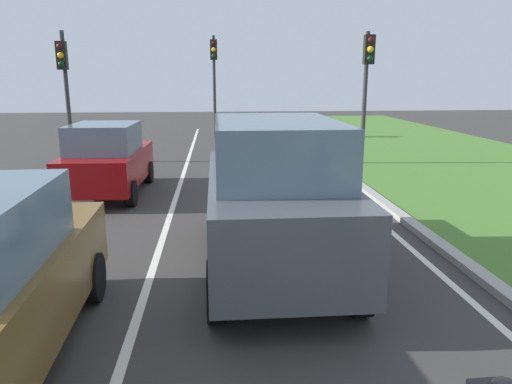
{
  "coord_description": "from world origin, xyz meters",
  "views": [
    {
      "loc": [
        0.3,
        2.55,
        2.86
      ],
      "look_at": [
        0.88,
        9.39,
        1.2
      ],
      "focal_mm": 33.37,
      "sensor_mm": 36.0,
      "label": 1
    }
  ],
  "objects_px": {
    "car_hatchback_far": "(108,160)",
    "traffic_light_near_right": "(367,74)",
    "car_suv_ahead": "(274,195)",
    "traffic_light_far_median": "(214,69)",
    "traffic_light_overhead_left": "(64,76)"
  },
  "relations": [
    {
      "from": "traffic_light_near_right",
      "to": "traffic_light_far_median",
      "type": "xyz_separation_m",
      "value": [
        -4.88,
        7.67,
        0.27
      ]
    },
    {
      "from": "traffic_light_overhead_left",
      "to": "car_hatchback_far",
      "type": "bearing_deg",
      "value": -64.57
    },
    {
      "from": "car_hatchback_far",
      "to": "traffic_light_overhead_left",
      "type": "relative_size",
      "value": 0.86
    },
    {
      "from": "traffic_light_near_right",
      "to": "traffic_light_overhead_left",
      "type": "height_order",
      "value": "traffic_light_overhead_left"
    },
    {
      "from": "car_suv_ahead",
      "to": "car_hatchback_far",
      "type": "distance_m",
      "value": 6.23
    },
    {
      "from": "car_suv_ahead",
      "to": "traffic_light_far_median",
      "type": "height_order",
      "value": "traffic_light_far_median"
    },
    {
      "from": "traffic_light_near_right",
      "to": "car_suv_ahead",
      "type": "bearing_deg",
      "value": -115.17
    },
    {
      "from": "car_hatchback_far",
      "to": "traffic_light_overhead_left",
      "type": "distance_m",
      "value": 5.68
    },
    {
      "from": "traffic_light_near_right",
      "to": "traffic_light_overhead_left",
      "type": "relative_size",
      "value": 0.98
    },
    {
      "from": "car_hatchback_far",
      "to": "traffic_light_near_right",
      "type": "relative_size",
      "value": 0.87
    },
    {
      "from": "car_suv_ahead",
      "to": "traffic_light_near_right",
      "type": "height_order",
      "value": "traffic_light_near_right"
    },
    {
      "from": "car_hatchback_far",
      "to": "traffic_light_overhead_left",
      "type": "bearing_deg",
      "value": 116.69
    },
    {
      "from": "traffic_light_far_median",
      "to": "traffic_light_overhead_left",
      "type": "bearing_deg",
      "value": -128.11
    },
    {
      "from": "traffic_light_near_right",
      "to": "traffic_light_far_median",
      "type": "height_order",
      "value": "traffic_light_far_median"
    },
    {
      "from": "car_hatchback_far",
      "to": "traffic_light_overhead_left",
      "type": "xyz_separation_m",
      "value": [
        -2.28,
        4.8,
        2.02
      ]
    }
  ]
}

